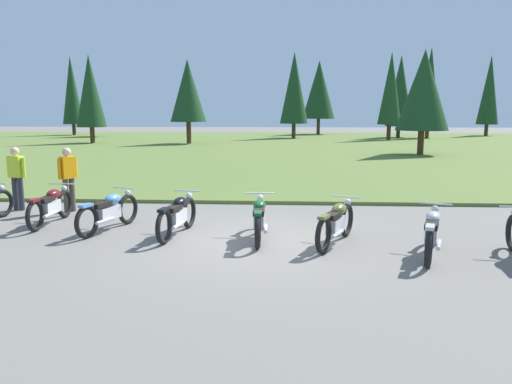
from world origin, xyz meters
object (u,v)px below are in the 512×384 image
motorcycle_sky_blue (109,211)px  motorcycle_british_green (259,218)px  motorcycle_silver (432,232)px  motorcycle_maroon (51,206)px  rider_checking_bike (68,176)px  rider_in_hivis_vest (17,175)px  motorcycle_black (178,215)px  motorcycle_olive (336,223)px

motorcycle_sky_blue → motorcycle_british_green: same height
motorcycle_british_green → motorcycle_silver: same height
motorcycle_maroon → motorcycle_british_green: bearing=-12.2°
rider_checking_bike → rider_in_hivis_vest: 1.45m
motorcycle_sky_blue → motorcycle_black: 1.62m
motorcycle_black → motorcycle_olive: same height
motorcycle_black → rider_in_hivis_vest: (-4.79, 2.38, 0.51)m
motorcycle_black → motorcycle_maroon: bearing=164.9°
motorcycle_maroon → motorcycle_sky_blue: 1.65m
motorcycle_silver → rider_in_hivis_vest: rider_in_hivis_vest is taller
motorcycle_olive → rider_in_hivis_vest: 8.56m
motorcycle_olive → motorcycle_black: bearing=171.0°
motorcycle_maroon → rider_in_hivis_vest: (-1.63, 1.53, 0.51)m
motorcycle_sky_blue → rider_checking_bike: bearing=132.2°
motorcycle_black → rider_in_hivis_vest: 5.37m
motorcycle_olive → motorcycle_silver: same height
motorcycle_british_green → motorcycle_silver: size_ratio=1.05×
motorcycle_sky_blue → motorcycle_silver: same height
motorcycle_black → motorcycle_silver: size_ratio=1.04×
motorcycle_black → motorcycle_british_green: (1.73, -0.20, 0.00)m
motorcycle_olive → rider_checking_bike: size_ratio=1.17×
motorcycle_maroon → rider_in_hivis_vest: bearing=136.9°
motorcycle_silver → rider_checking_bike: size_ratio=1.20×
motorcycle_british_green → rider_in_hivis_vest: size_ratio=1.26×
rider_checking_bike → motorcycle_olive: bearing=-22.7°
motorcycle_sky_blue → motorcycle_black: same height
motorcycle_sky_blue → rider_checking_bike: rider_checking_bike is taller
motorcycle_maroon → motorcycle_olive: size_ratio=1.08×
motorcycle_british_green → motorcycle_black: bearing=173.3°
motorcycle_maroon → rider_checking_bike: bearing=97.7°
motorcycle_sky_blue → motorcycle_british_green: bearing=-8.9°
motorcycle_sky_blue → motorcycle_silver: (6.50, -1.50, 0.00)m
motorcycle_maroon → motorcycle_silver: (8.06, -2.04, 0.00)m
motorcycle_black → motorcycle_british_green: size_ratio=0.99×
rider_in_hivis_vest → motorcycle_black: bearing=-26.4°
motorcycle_black → rider_in_hivis_vest: bearing=153.6°
motorcycle_silver → rider_in_hivis_vest: bearing=159.8°
motorcycle_olive → motorcycle_silver: (1.65, -0.67, 0.00)m
motorcycle_british_green → motorcycle_olive: bearing=-11.5°
motorcycle_black → motorcycle_olive: bearing=-9.0°
motorcycle_silver → motorcycle_maroon: bearing=165.8°
motorcycle_maroon → rider_checking_bike: 1.50m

